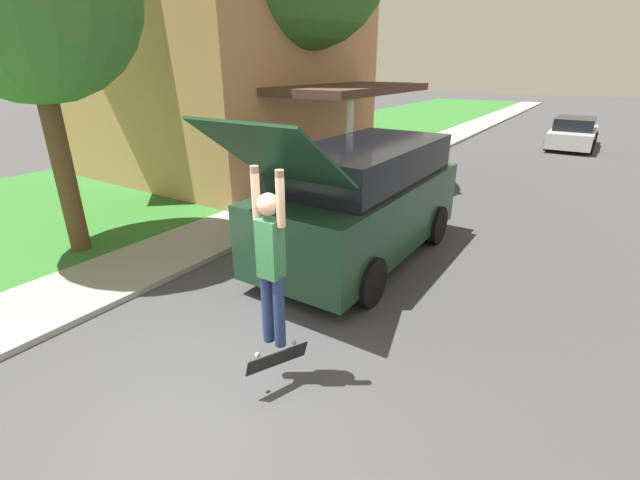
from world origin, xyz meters
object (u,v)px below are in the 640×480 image
suv_parked (363,200)px  skateboard (277,358)px  skateboarder (271,259)px  car_down_street (573,133)px

suv_parked → skateboard: (0.95, -3.78, -0.74)m
skateboarder → car_down_street: bearing=85.8°
skateboarder → skateboard: bearing=-42.2°
suv_parked → skateboard: bearing=-75.9°
suv_parked → skateboarder: size_ratio=2.75×
suv_parked → skateboarder: suv_parked is taller
suv_parked → skateboarder: bearing=-77.1°
suv_parked → car_down_street: suv_parked is taller
suv_parked → skateboard: size_ratio=7.66×
car_down_street → skateboard: bearing=-93.9°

